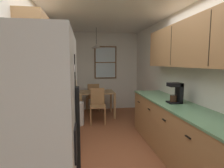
# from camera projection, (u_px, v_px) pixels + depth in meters

# --- Properties ---
(ground_plane) EXTENTS (12.00, 12.00, 0.00)m
(ground_plane) POSITION_uv_depth(u_px,v_px,m) (111.00, 141.00, 3.68)
(ground_plane) COLOR brown
(wall_left) EXTENTS (0.10, 9.00, 2.55)m
(wall_left) POSITION_uv_depth(u_px,v_px,m) (37.00, 79.00, 3.33)
(wall_left) COLOR white
(wall_left) RESTS_ON ground
(wall_right) EXTENTS (0.10, 9.00, 2.55)m
(wall_right) POSITION_uv_depth(u_px,v_px,m) (176.00, 77.00, 3.74)
(wall_right) COLOR white
(wall_right) RESTS_ON ground
(wall_back) EXTENTS (4.40, 0.10, 2.55)m
(wall_back) POSITION_uv_depth(u_px,v_px,m) (99.00, 71.00, 6.13)
(wall_back) COLOR white
(wall_back) RESTS_ON ground
(ceiling_slab) EXTENTS (4.40, 9.00, 0.08)m
(ceiling_slab) POSITION_uv_depth(u_px,v_px,m) (110.00, 7.00, 3.38)
(ceiling_slab) COLOR white
(refrigerator) EXTENTS (0.75, 0.81, 1.77)m
(refrigerator) POSITION_uv_depth(u_px,v_px,m) (25.00, 159.00, 1.30)
(refrigerator) COLOR white
(refrigerator) RESTS_ON ground
(stove_range) EXTENTS (0.66, 0.59, 1.10)m
(stove_range) POSITION_uv_depth(u_px,v_px,m) (42.00, 161.00, 2.05)
(stove_range) COLOR silver
(stove_range) RESTS_ON ground
(microwave_over_range) EXTENTS (0.39, 0.63, 0.34)m
(microwave_over_range) POSITION_uv_depth(u_px,v_px,m) (25.00, 52.00, 1.89)
(microwave_over_range) COLOR silver
(counter_left) EXTENTS (0.64, 1.72, 0.90)m
(counter_left) POSITION_uv_depth(u_px,v_px,m) (56.00, 127.00, 3.19)
(counter_left) COLOR #A87A4C
(counter_left) RESTS_ON ground
(upper_cabinets_left) EXTENTS (0.33, 1.80, 0.66)m
(upper_cabinets_left) POSITION_uv_depth(u_px,v_px,m) (44.00, 44.00, 2.95)
(upper_cabinets_left) COLOR #A87A4C
(counter_right) EXTENTS (0.64, 3.28, 0.90)m
(counter_right) POSITION_uv_depth(u_px,v_px,m) (182.00, 134.00, 2.87)
(counter_right) COLOR #A87A4C
(counter_right) RESTS_ON ground
(upper_cabinets_right) EXTENTS (0.33, 2.96, 0.72)m
(upper_cabinets_right) POSITION_uv_depth(u_px,v_px,m) (197.00, 43.00, 2.67)
(upper_cabinets_right) COLOR #A87A4C
(dining_table) EXTENTS (0.99, 0.75, 0.73)m
(dining_table) POSITION_uv_depth(u_px,v_px,m) (97.00, 95.00, 5.34)
(dining_table) COLOR #A87F51
(dining_table) RESTS_ON ground
(dining_chair_near) EXTENTS (0.42, 0.42, 0.90)m
(dining_chair_near) POSITION_uv_depth(u_px,v_px,m) (98.00, 104.00, 4.78)
(dining_chair_near) COLOR #A87A4C
(dining_chair_near) RESTS_ON ground
(dining_chair_far) EXTENTS (0.44, 0.44, 0.90)m
(dining_chair_far) POSITION_uv_depth(u_px,v_px,m) (93.00, 96.00, 5.92)
(dining_chair_far) COLOR #A87A4C
(dining_chair_far) RESTS_ON ground
(pendant_light) EXTENTS (0.31, 0.31, 0.57)m
(pendant_light) POSITION_uv_depth(u_px,v_px,m) (96.00, 46.00, 5.18)
(pendant_light) COLOR black
(back_window) EXTENTS (0.73, 0.05, 1.07)m
(back_window) POSITION_uv_depth(u_px,v_px,m) (105.00, 63.00, 6.06)
(back_window) COLOR brown
(trash_bin) EXTENTS (0.35, 0.35, 0.57)m
(trash_bin) POSITION_uv_depth(u_px,v_px,m) (77.00, 114.00, 4.62)
(trash_bin) COLOR white
(trash_bin) RESTS_ON ground
(storage_canister) EXTENTS (0.13, 0.13, 0.21)m
(storage_canister) POSITION_uv_depth(u_px,v_px,m) (47.00, 105.00, 2.43)
(storage_canister) COLOR #265999
(storage_canister) RESTS_ON counter_left
(dish_towel) EXTENTS (0.02, 0.16, 0.24)m
(dish_towel) POSITION_uv_depth(u_px,v_px,m) (75.00, 150.00, 2.24)
(dish_towel) COLOR silver
(coffee_maker) EXTENTS (0.22, 0.18, 0.34)m
(coffee_maker) POSITION_uv_depth(u_px,v_px,m) (176.00, 93.00, 3.04)
(coffee_maker) COLOR black
(coffee_maker) RESTS_ON counter_right
(table_serving_bowl) EXTENTS (0.19, 0.19, 0.06)m
(table_serving_bowl) POSITION_uv_depth(u_px,v_px,m) (101.00, 90.00, 5.36)
(table_serving_bowl) COLOR #4C7299
(table_serving_bowl) RESTS_ON dining_table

